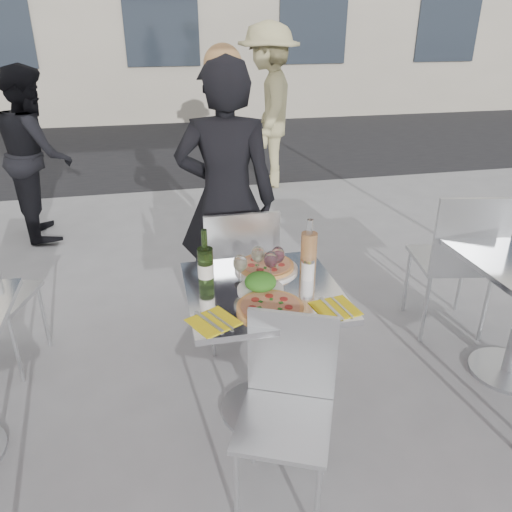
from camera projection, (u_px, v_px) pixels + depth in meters
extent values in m
plane|color=gray|center=(262.00, 410.00, 2.68)|extent=(80.00, 80.00, 0.00)
cube|color=black|center=(176.00, 145.00, 8.42)|extent=(24.00, 5.00, 0.00)
cylinder|color=#B7BABF|center=(262.00, 408.00, 2.68)|extent=(0.44, 0.44, 0.02)
cylinder|color=#B7BABF|center=(262.00, 354.00, 2.53)|extent=(0.07, 0.07, 0.72)
cube|color=silver|center=(263.00, 291.00, 2.37)|extent=(0.72, 0.72, 0.03)
cylinder|color=#B7BABF|center=(507.00, 371.00, 2.97)|extent=(0.44, 0.44, 0.02)
cylinder|color=silver|center=(259.00, 290.00, 3.42)|extent=(0.02, 0.02, 0.46)
cylinder|color=silver|center=(206.00, 295.00, 3.35)|extent=(0.02, 0.02, 0.46)
cylinder|color=silver|center=(271.00, 318.00, 3.09)|extent=(0.02, 0.02, 0.46)
cylinder|color=silver|center=(213.00, 324.00, 3.03)|extent=(0.02, 0.02, 0.46)
cube|color=silver|center=(237.00, 273.00, 3.12)|extent=(0.43, 0.43, 0.03)
cube|color=silver|center=(242.00, 252.00, 2.83)|extent=(0.43, 0.03, 0.46)
cylinder|color=silver|center=(236.00, 488.00, 2.00)|extent=(0.02, 0.02, 0.40)
cylinder|color=silver|center=(317.00, 502.00, 1.94)|extent=(0.02, 0.02, 0.40)
cylinder|color=silver|center=(253.00, 429.00, 2.28)|extent=(0.02, 0.02, 0.40)
cylinder|color=silver|center=(324.00, 440.00, 2.22)|extent=(0.02, 0.02, 0.40)
cube|color=silver|center=(284.00, 425.00, 2.02)|extent=(0.50, 0.50, 0.02)
cube|color=silver|center=(292.00, 354.00, 2.10)|extent=(0.35, 0.18, 0.40)
cylinder|color=silver|center=(44.00, 316.00, 3.13)|extent=(0.02, 0.02, 0.44)
cylinder|color=silver|center=(16.00, 350.00, 2.81)|extent=(0.02, 0.02, 0.44)
cylinder|color=silver|center=(461.00, 280.00, 3.52)|extent=(0.03, 0.03, 0.48)
cylinder|color=silver|center=(407.00, 281.00, 3.51)|extent=(0.03, 0.03, 0.48)
cylinder|color=silver|center=(485.00, 308.00, 3.17)|extent=(0.03, 0.03, 0.48)
cylinder|color=silver|center=(425.00, 309.00, 3.16)|extent=(0.03, 0.03, 0.48)
cube|color=silver|center=(450.00, 260.00, 3.23)|extent=(0.53, 0.53, 0.03)
cube|color=silver|center=(472.00, 237.00, 2.92)|extent=(0.45, 0.11, 0.48)
imported|color=black|center=(226.00, 201.00, 3.15)|extent=(0.72, 0.55, 1.74)
imported|color=black|center=(36.00, 154.00, 4.61)|extent=(0.76, 0.88, 1.57)
imported|color=tan|center=(268.00, 108.00, 5.98)|extent=(1.00, 1.37, 1.91)
cylinder|color=tan|center=(270.00, 308.00, 2.18)|extent=(0.30, 0.30, 0.02)
cylinder|color=tan|center=(270.00, 306.00, 2.18)|extent=(0.26, 0.26, 0.00)
cylinder|color=white|center=(266.00, 268.00, 2.54)|extent=(0.32, 0.32, 0.01)
cylinder|color=tan|center=(266.00, 266.00, 2.53)|extent=(0.28, 0.28, 0.02)
cylinder|color=tan|center=(266.00, 264.00, 2.53)|extent=(0.25, 0.25, 0.00)
cylinder|color=white|center=(260.00, 289.00, 2.34)|extent=(0.22, 0.22, 0.01)
ellipsoid|color=#206F1B|center=(260.00, 282.00, 2.33)|extent=(0.15, 0.15, 0.08)
sphere|color=#B21914|center=(268.00, 277.00, 2.35)|extent=(0.03, 0.03, 0.03)
cylinder|color=#2D481B|center=(206.00, 268.00, 2.33)|extent=(0.07, 0.07, 0.20)
cone|color=#2D481B|center=(205.00, 249.00, 2.29)|extent=(0.07, 0.07, 0.03)
cylinder|color=#2D481B|center=(204.00, 240.00, 2.27)|extent=(0.03, 0.03, 0.10)
cylinder|color=silver|center=(206.00, 270.00, 2.34)|extent=(0.07, 0.08, 0.07)
cylinder|color=#E2A260|center=(309.00, 254.00, 2.45)|extent=(0.08, 0.08, 0.22)
cylinder|color=white|center=(310.00, 228.00, 2.39)|extent=(0.03, 0.03, 0.08)
cylinder|color=white|center=(308.00, 270.00, 2.43)|extent=(0.06, 0.06, 0.09)
cylinder|color=silver|center=(308.00, 261.00, 2.41)|extent=(0.06, 0.06, 0.02)
cylinder|color=white|center=(240.00, 284.00, 2.39)|extent=(0.06, 0.06, 0.00)
cylinder|color=white|center=(240.00, 276.00, 2.38)|extent=(0.01, 0.01, 0.09)
ellipsoid|color=white|center=(240.00, 263.00, 2.35)|extent=(0.07, 0.07, 0.08)
ellipsoid|color=#C9BF8D|center=(240.00, 265.00, 2.35)|extent=(0.05, 0.05, 0.05)
cylinder|color=white|center=(258.00, 275.00, 2.48)|extent=(0.06, 0.06, 0.00)
cylinder|color=white|center=(258.00, 267.00, 2.47)|extent=(0.01, 0.01, 0.09)
ellipsoid|color=white|center=(258.00, 254.00, 2.44)|extent=(0.07, 0.07, 0.08)
ellipsoid|color=#C9BF8D|center=(258.00, 256.00, 2.44)|extent=(0.05, 0.05, 0.05)
cylinder|color=white|center=(271.00, 280.00, 2.43)|extent=(0.06, 0.06, 0.00)
cylinder|color=white|center=(271.00, 273.00, 2.41)|extent=(0.01, 0.01, 0.09)
ellipsoid|color=white|center=(271.00, 260.00, 2.38)|extent=(0.07, 0.07, 0.08)
ellipsoid|color=#4C0A16|center=(271.00, 261.00, 2.39)|extent=(0.05, 0.05, 0.05)
cylinder|color=white|center=(277.00, 275.00, 2.48)|extent=(0.06, 0.06, 0.00)
cylinder|color=white|center=(278.00, 268.00, 2.46)|extent=(0.01, 0.01, 0.09)
ellipsoid|color=white|center=(278.00, 255.00, 2.43)|extent=(0.07, 0.07, 0.08)
ellipsoid|color=#4C0A16|center=(278.00, 257.00, 2.44)|extent=(0.05, 0.05, 0.05)
cube|color=yellow|center=(213.00, 321.00, 2.10)|extent=(0.24, 0.24, 0.00)
cube|color=#B7BABF|center=(208.00, 321.00, 2.09)|extent=(0.11, 0.18, 0.00)
cube|color=#B7BABF|center=(220.00, 320.00, 2.10)|extent=(0.09, 0.16, 0.00)
cube|color=yellow|center=(335.00, 308.00, 2.19)|extent=(0.21, 0.21, 0.00)
cube|color=#B7BABF|center=(331.00, 308.00, 2.19)|extent=(0.05, 0.20, 0.00)
cube|color=#B7BABF|center=(342.00, 307.00, 2.20)|extent=(0.04, 0.18, 0.00)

